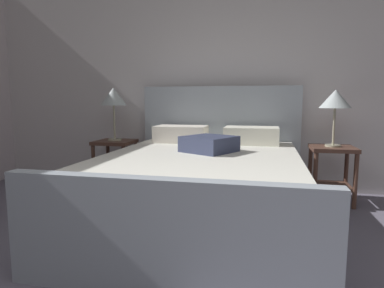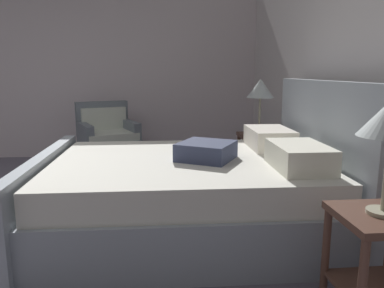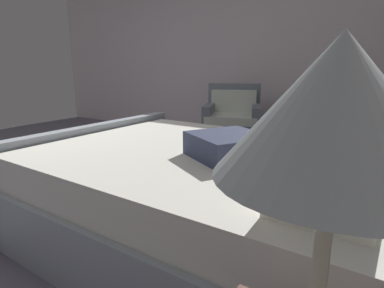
% 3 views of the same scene
% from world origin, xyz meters
% --- Properties ---
extents(ground_plane, '(6.24, 6.51, 0.02)m').
position_xyz_m(ground_plane, '(0.00, 0.00, -0.01)').
color(ground_plane, slate).
extents(wall_side_left, '(0.12, 6.63, 2.60)m').
position_xyz_m(wall_side_left, '(-3.18, 0.00, 1.30)').
color(wall_side_left, silver).
rests_on(wall_side_left, ground).
extents(bed, '(1.86, 2.38, 1.24)m').
position_xyz_m(bed, '(-0.15, 2.00, 0.35)').
color(bed, '#A1ABB6').
rests_on(bed, ground).
extents(table_lamp_right, '(0.32, 0.32, 0.59)m').
position_xyz_m(table_lamp_right, '(1.08, 2.84, 1.08)').
color(table_lamp_right, '#B7B293').
rests_on(table_lamp_right, nightstand_right).
extents(armchair, '(0.95, 0.94, 0.90)m').
position_xyz_m(armchair, '(-2.34, 1.02, 0.35)').
color(armchair, slate).
rests_on(armchair, ground).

